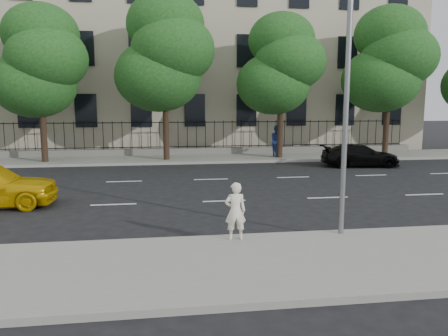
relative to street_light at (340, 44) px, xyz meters
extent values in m
plane|color=black|center=(-2.50, 1.77, -5.15)|extent=(120.00, 120.00, 0.00)
cube|color=gray|center=(-2.50, -2.23, -5.07)|extent=(60.00, 4.00, 0.15)
cube|color=gray|center=(-2.50, 15.77, -5.07)|extent=(60.00, 4.00, 0.15)
cube|color=#BDB196|center=(-2.50, 24.77, 3.85)|extent=(34.00, 12.00, 18.00)
cube|color=slate|center=(-2.50, 17.47, -4.80)|extent=(30.00, 0.50, 0.40)
cube|color=black|center=(-2.50, 17.47, -4.50)|extent=(28.80, 0.05, 0.05)
cube|color=black|center=(-2.50, 17.47, -2.90)|extent=(28.80, 0.05, 0.05)
cylinder|color=slate|center=(0.00, -0.53, -1.00)|extent=(0.14, 0.14, 8.00)
cylinder|color=#382619|center=(-11.50, 14.97, -3.51)|extent=(0.36, 0.36, 2.97)
ellipsoid|color=#174619|center=(-11.90, 15.27, -0.52)|extent=(4.75, 4.75, 3.90)
ellipsoid|color=#174619|center=(-11.00, 14.77, 0.85)|extent=(4.50, 4.50, 3.70)
ellipsoid|color=#174619|center=(-11.40, 15.37, 2.23)|extent=(4.25, 4.25, 3.50)
cylinder|color=#382619|center=(-4.50, 14.97, -3.34)|extent=(0.36, 0.36, 3.32)
ellipsoid|color=#174619|center=(-4.90, 15.27, -0.05)|extent=(5.13, 5.13, 4.21)
ellipsoid|color=#174619|center=(-4.00, 14.77, 1.43)|extent=(4.86, 4.86, 4.00)
ellipsoid|color=#174619|center=(-4.40, 15.37, 2.92)|extent=(4.59, 4.59, 3.78)
cylinder|color=#382619|center=(2.50, 14.97, -3.46)|extent=(0.36, 0.36, 3.08)
ellipsoid|color=#174619|center=(2.10, 15.27, -0.48)|extent=(4.56, 4.56, 3.74)
ellipsoid|color=#174619|center=(3.00, 14.77, 0.84)|extent=(4.32, 4.32, 3.55)
ellipsoid|color=#174619|center=(2.60, 15.37, 2.16)|extent=(4.08, 4.08, 3.36)
cylinder|color=#382619|center=(9.50, 14.97, -3.39)|extent=(0.36, 0.36, 3.22)
ellipsoid|color=#174619|center=(9.10, 15.27, -0.22)|extent=(4.94, 4.94, 4.06)
ellipsoid|color=#174619|center=(10.00, 14.77, 1.21)|extent=(4.68, 4.68, 3.85)
ellipsoid|color=#174619|center=(9.60, 15.37, 2.64)|extent=(4.42, 4.42, 3.64)
imported|color=black|center=(6.25, 11.64, -4.52)|extent=(4.47, 2.23, 1.25)
imported|color=white|center=(-2.91, -0.67, -4.25)|extent=(0.55, 0.37, 1.50)
imported|color=navy|center=(2.45, 15.42, -4.00)|extent=(0.94, 1.10, 2.00)
camera|label=1|loc=(-4.70, -11.33, -1.45)|focal=35.00mm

